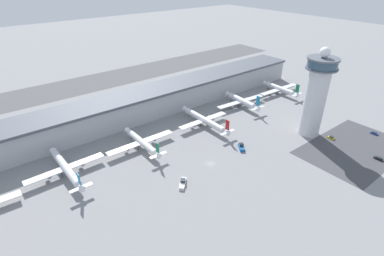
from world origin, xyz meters
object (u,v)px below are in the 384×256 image
(airplane_gate_delta, at_px, (204,120))
(airplane_gate_bravo, at_px, (66,168))
(airplane_gate_foxtrot, at_px, (280,89))
(car_black_suv, at_px, (374,133))
(service_truck_catering, at_px, (241,147))
(control_tower, at_px, (316,93))
(airplane_gate_echo, at_px, (242,101))
(car_navy_sedan, at_px, (379,159))
(airplane_gate_charlie, at_px, (142,142))
(service_truck_baggage, at_px, (183,183))
(car_green_van, at_px, (331,138))

(airplane_gate_delta, bearing_deg, airplane_gate_bravo, 178.57)
(airplane_gate_foxtrot, xyz_separation_m, car_black_suv, (-7.80, -75.96, -3.53))
(airplane_gate_delta, distance_m, service_truck_catering, 33.45)
(control_tower, relative_size, service_truck_catering, 7.27)
(airplane_gate_bravo, relative_size, airplane_gate_echo, 0.98)
(airplane_gate_bravo, distance_m, car_navy_sedan, 159.16)
(airplane_gate_bravo, xyz_separation_m, airplane_gate_charlie, (40.74, -1.14, -0.21))
(service_truck_catering, bearing_deg, control_tower, -16.26)
(airplane_gate_charlie, relative_size, airplane_gate_foxtrot, 1.01)
(airplane_gate_delta, xyz_separation_m, airplane_gate_foxtrot, (81.71, 4.29, -0.03))
(airplane_gate_foxtrot, bearing_deg, airplane_gate_bravo, -179.25)
(airplane_gate_charlie, bearing_deg, airplane_gate_bravo, 178.40)
(car_black_suv, bearing_deg, airplane_gate_foxtrot, 84.14)
(airplane_gate_echo, xyz_separation_m, service_truck_baggage, (-85.38, -44.13, -3.42))
(airplane_gate_foxtrot, height_order, car_navy_sedan, airplane_gate_foxtrot)
(airplane_gate_echo, bearing_deg, car_green_van, -82.45)
(control_tower, relative_size, airplane_gate_charlie, 1.31)
(airplane_gate_charlie, relative_size, car_black_suv, 9.32)
(airplane_gate_delta, distance_m, airplane_gate_foxtrot, 81.82)
(service_truck_catering, distance_m, service_truck_baggage, 44.45)
(airplane_gate_echo, xyz_separation_m, car_green_van, (8.53, -64.43, -3.72))
(airplane_gate_foxtrot, distance_m, car_navy_sedan, 95.86)
(control_tower, bearing_deg, airplane_gate_delta, 133.13)
(car_navy_sedan, bearing_deg, car_black_suv, 27.53)
(control_tower, bearing_deg, service_truck_catering, 163.74)
(car_green_van, bearing_deg, service_truck_catering, 153.19)
(airplane_gate_charlie, xyz_separation_m, car_black_suv, (118.36, -72.65, -3.57))
(airplane_gate_bravo, distance_m, service_truck_baggage, 56.72)
(control_tower, xyz_separation_m, airplane_gate_foxtrot, (38.37, 50.56, -21.87))
(airplane_gate_delta, height_order, airplane_gate_foxtrot, airplane_gate_foxtrot)
(airplane_gate_echo, distance_m, car_navy_sedan, 91.72)
(car_green_van, height_order, car_navy_sedan, car_navy_sedan)
(control_tower, bearing_deg, airplane_gate_echo, 93.64)
(service_truck_catering, bearing_deg, service_truck_baggage, -173.76)
(control_tower, relative_size, airplane_gate_bravo, 1.31)
(airplane_gate_bravo, bearing_deg, car_navy_sedan, -33.32)
(airplane_gate_bravo, bearing_deg, airplane_gate_echo, 1.78)
(control_tower, height_order, service_truck_catering, control_tower)
(car_green_van, bearing_deg, airplane_gate_echo, 97.55)
(service_truck_catering, bearing_deg, airplane_gate_delta, 87.98)
(car_green_van, xyz_separation_m, car_navy_sedan, (-0.78, -26.88, 0.01))
(airplane_gate_foxtrot, bearing_deg, control_tower, -127.19)
(airplane_gate_bravo, xyz_separation_m, car_navy_sedan, (132.95, -87.41, -3.72))
(airplane_gate_charlie, height_order, car_navy_sedan, airplane_gate_charlie)
(service_truck_baggage, bearing_deg, control_tower, -5.25)
(control_tower, distance_m, car_navy_sedan, 46.74)
(car_black_suv, bearing_deg, control_tower, 140.27)
(control_tower, height_order, airplane_gate_foxtrot, control_tower)
(service_truck_baggage, height_order, car_black_suv, service_truck_baggage)
(service_truck_catering, distance_m, car_navy_sedan, 71.42)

